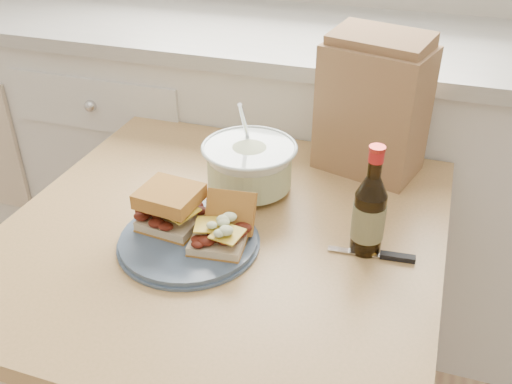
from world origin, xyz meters
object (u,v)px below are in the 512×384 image
(paper_bag, at_px, (373,110))
(dining_table, at_px, (223,269))
(coleslaw_bowl, at_px, (249,168))
(plate, at_px, (189,241))
(beer_bottle, at_px, (369,213))

(paper_bag, bearing_deg, dining_table, -108.90)
(dining_table, height_order, coleslaw_bowl, coleslaw_bowl)
(dining_table, xyz_separation_m, plate, (-0.04, -0.07, 0.12))
(dining_table, relative_size, beer_bottle, 3.96)
(coleslaw_bowl, distance_m, paper_bag, 0.32)
(beer_bottle, bearing_deg, paper_bag, 95.17)
(beer_bottle, bearing_deg, plate, -167.56)
(plate, height_order, paper_bag, paper_bag)
(dining_table, distance_m, paper_bag, 0.50)
(plate, xyz_separation_m, paper_bag, (0.28, 0.42, 0.14))
(dining_table, relative_size, coleslaw_bowl, 4.19)
(coleslaw_bowl, height_order, beer_bottle, beer_bottle)
(dining_table, height_order, beer_bottle, beer_bottle)
(plate, distance_m, paper_bag, 0.53)
(coleslaw_bowl, bearing_deg, paper_bag, 37.93)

